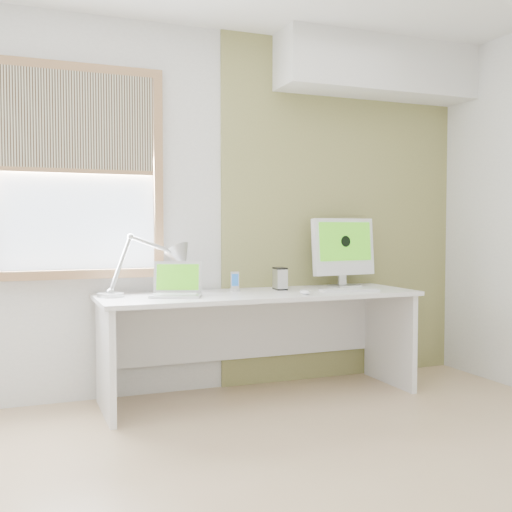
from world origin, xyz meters
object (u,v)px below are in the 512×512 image
desk_lamp (168,262)px  external_drive (280,279)px  imac (343,248)px  laptop (177,288)px  desk (257,320)px

desk_lamp → external_drive: bearing=-4.3°
desk_lamp → imac: (1.35, -0.01, 0.08)m
laptop → external_drive: 0.80m
desk_lamp → imac: bearing=-0.3°
imac → desk: bearing=-170.6°
laptop → imac: (1.34, 0.18, 0.23)m
imac → laptop: bearing=-172.4°
desk → external_drive: 0.35m
desk_lamp → desk: bearing=-12.5°
desk_lamp → laptop: size_ratio=1.91×
desk_lamp → imac: size_ratio=1.39×
laptop → imac: bearing=7.6°
desk → imac: 0.91m
desk → external_drive: (0.21, 0.07, 0.27)m
laptop → imac: size_ratio=0.73×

